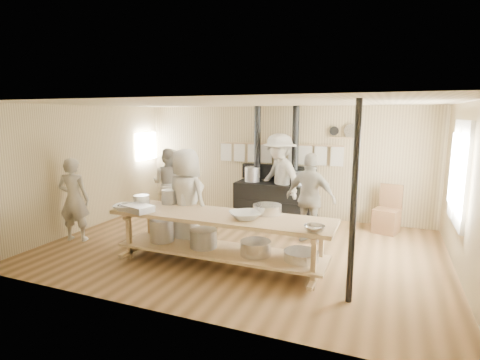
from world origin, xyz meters
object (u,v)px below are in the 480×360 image
object	(u,v)px
cook_far_left	(74,199)
roasting_pan	(138,208)
prep_table	(220,234)
chair	(387,218)
cook_left	(169,184)
cook_by_window	(279,178)
stove	(274,197)
cook_right	(311,198)
cook_center	(186,200)

from	to	relation	value
cook_far_left	roasting_pan	xyz separation A→B (m)	(1.81, -0.42, 0.10)
prep_table	chair	world-z (taller)	chair
chair	roasting_pan	size ratio (longest dim) A/B	2.08
cook_left	chair	size ratio (longest dim) A/B	1.67
cook_far_left	cook_by_window	distance (m)	4.28
prep_table	roasting_pan	bearing A→B (deg)	-165.82
cook_left	roasting_pan	distance (m)	2.62
cook_left	chair	bearing A→B (deg)	-176.44
cook_left	cook_by_window	distance (m)	2.55
prep_table	cook_far_left	distance (m)	3.13
cook_left	cook_by_window	xyz separation A→B (m)	(2.44, 0.75, 0.17)
stove	cook_by_window	bearing A→B (deg)	-48.16
prep_table	cook_left	xyz separation A→B (m)	(-2.28, 2.10, 0.30)
roasting_pan	cook_right	bearing A→B (deg)	39.90
cook_left	cook_by_window	bearing A→B (deg)	-168.52
cook_right	roasting_pan	world-z (taller)	cook_right
prep_table	cook_right	size ratio (longest dim) A/B	2.11
cook_by_window	chair	xyz separation A→B (m)	(2.31, 0.02, -0.71)
cook_far_left	cook_by_window	world-z (taller)	cook_by_window
stove	cook_far_left	world-z (taller)	stove
prep_table	cook_left	bearing A→B (deg)	137.39
cook_center	chair	bearing A→B (deg)	-129.00
stove	chair	size ratio (longest dim) A/B	2.64
cook_center	cook_by_window	distance (m)	2.60
cook_right	cook_center	bearing A→B (deg)	46.98
cook_center	cook_right	size ratio (longest dim) A/B	1.07
cook_left	cook_center	xyz separation A→B (m)	(1.42, -1.65, 0.09)
cook_center	roasting_pan	size ratio (longest dim) A/B	3.85
chair	roasting_pan	xyz separation A→B (m)	(-3.77, -3.20, 0.61)
stove	cook_far_left	xyz separation A→B (m)	(-3.12, -2.92, 0.29)
stove	roasting_pan	size ratio (longest dim) A/B	5.48
cook_left	cook_by_window	world-z (taller)	cook_by_window
cook_right	cook_far_left	bearing A→B (deg)	35.55
prep_table	stove	bearing A→B (deg)	89.96
cook_by_window	roasting_pan	bearing A→B (deg)	-76.85
cook_left	roasting_pan	xyz separation A→B (m)	(0.98, -2.43, 0.08)
cook_left	cook_by_window	size ratio (longest dim) A/B	0.83
cook_right	stove	bearing A→B (deg)	-35.53
cook_left	stove	bearing A→B (deg)	-163.76
cook_center	cook_far_left	bearing A→B (deg)	24.04
cook_right	chair	xyz separation A→B (m)	(1.36, 1.18, -0.56)
stove	cook_left	size ratio (longest dim) A/B	1.58
cook_far_left	cook_by_window	xyz separation A→B (m)	(3.27, 2.76, 0.19)
roasting_pan	cook_by_window	bearing A→B (deg)	65.37
stove	cook_right	world-z (taller)	stove
cook_right	cook_by_window	world-z (taller)	cook_by_window
cook_left	cook_right	bearing A→B (deg)	167.37
roasting_pan	chair	bearing A→B (deg)	40.32
cook_right	chair	distance (m)	1.89
cook_far_left	prep_table	bearing A→B (deg)	161.15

